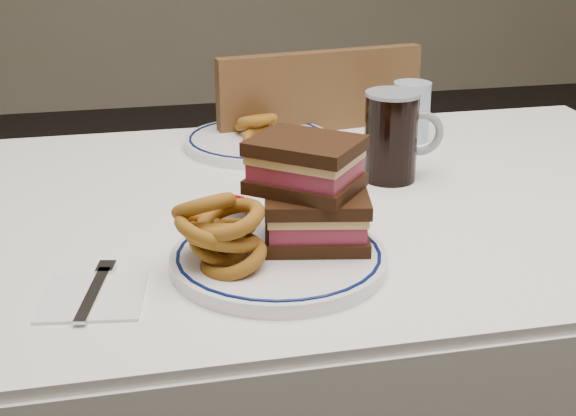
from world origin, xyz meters
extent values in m
cube|color=white|center=(0.00, 0.00, 0.73)|extent=(1.26, 0.86, 0.03)
cylinder|color=#452A16|center=(-0.54, 0.34, 0.35)|extent=(0.06, 0.06, 0.71)
cylinder|color=#452A16|center=(0.54, 0.34, 0.35)|extent=(0.06, 0.06, 0.71)
cube|color=white|center=(0.00, -0.43, 0.65)|extent=(1.26, 0.01, 0.17)
cube|color=white|center=(0.00, 0.43, 0.65)|extent=(1.26, 0.01, 0.17)
cube|color=#452A16|center=(0.03, 0.55, 0.43)|extent=(0.47, 0.47, 0.04)
cylinder|color=#452A16|center=(0.18, 0.75, 0.20)|extent=(0.04, 0.04, 0.41)
cylinder|color=#452A16|center=(0.23, 0.40, 0.20)|extent=(0.04, 0.04, 0.41)
cylinder|color=#452A16|center=(-0.17, 0.70, 0.20)|extent=(0.04, 0.04, 0.41)
cylinder|color=#452A16|center=(-0.12, 0.35, 0.20)|extent=(0.04, 0.04, 0.41)
cube|color=#452A16|center=(0.06, 0.36, 0.68)|extent=(0.42, 0.09, 0.46)
cylinder|color=white|center=(-0.15, -0.22, 0.76)|extent=(0.28, 0.28, 0.02)
torus|color=#0A154C|center=(-0.15, -0.22, 0.77)|extent=(0.26, 0.26, 0.01)
cube|color=black|center=(-0.09, -0.20, 0.78)|extent=(0.15, 0.13, 0.02)
cube|color=#A93149|center=(-0.09, -0.20, 0.80)|extent=(0.14, 0.12, 0.02)
cube|color=#DEB363|center=(-0.09, -0.20, 0.81)|extent=(0.14, 0.12, 0.01)
cube|color=black|center=(-0.09, -0.20, 0.83)|extent=(0.15, 0.13, 0.02)
cube|color=black|center=(-0.11, -0.18, 0.85)|extent=(0.17, 0.16, 0.02)
cube|color=#A93149|center=(-0.11, -0.18, 0.87)|extent=(0.16, 0.15, 0.02)
cube|color=#DEB363|center=(-0.11, -0.18, 0.88)|extent=(0.16, 0.16, 0.01)
cube|color=black|center=(-0.11, -0.18, 0.90)|extent=(0.17, 0.16, 0.02)
torus|color=#68340D|center=(-0.21, -0.25, 0.78)|extent=(0.09, 0.09, 0.05)
torus|color=#68340D|center=(-0.23, -0.22, 0.79)|extent=(0.08, 0.07, 0.05)
torus|color=#68340D|center=(-0.22, -0.23, 0.80)|extent=(0.10, 0.10, 0.06)
torus|color=#68340D|center=(-0.22, -0.21, 0.81)|extent=(0.10, 0.09, 0.05)
torus|color=#68340D|center=(-0.24, -0.24, 0.82)|extent=(0.08, 0.08, 0.05)
torus|color=#68340D|center=(-0.21, -0.23, 0.83)|extent=(0.09, 0.09, 0.04)
torus|color=#68340D|center=(-0.24, -0.21, 0.84)|extent=(0.09, 0.08, 0.07)
cylinder|color=silver|center=(-0.20, -0.12, 0.79)|extent=(0.06, 0.06, 0.03)
cylinder|color=#970206|center=(-0.20, -0.12, 0.80)|extent=(0.05, 0.05, 0.01)
cylinder|color=black|center=(0.10, 0.06, 0.82)|extent=(0.09, 0.09, 0.14)
cylinder|color=gray|center=(0.10, 0.06, 0.89)|extent=(0.09, 0.09, 0.01)
torus|color=gray|center=(0.15, 0.05, 0.83)|extent=(0.08, 0.02, 0.07)
cylinder|color=#A4BED4|center=(0.21, 0.26, 0.81)|extent=(0.07, 0.07, 0.11)
cylinder|color=white|center=(-0.08, 0.28, 0.76)|extent=(0.27, 0.27, 0.02)
torus|color=#0A154C|center=(-0.08, 0.28, 0.77)|extent=(0.26, 0.26, 0.01)
torus|color=#68340D|center=(-0.08, 0.25, 0.78)|extent=(0.08, 0.07, 0.04)
torus|color=#68340D|center=(-0.08, 0.31, 0.79)|extent=(0.08, 0.08, 0.05)
torus|color=#68340D|center=(-0.08, 0.30, 0.80)|extent=(0.08, 0.08, 0.04)
cube|color=white|center=(-0.38, -0.26, 0.75)|extent=(0.13, 0.13, 0.00)
cube|color=#ADADB2|center=(-0.38, -0.26, 0.76)|extent=(0.04, 0.14, 0.00)
cube|color=#ADADB2|center=(-0.36, -0.19, 0.76)|extent=(0.03, 0.04, 0.00)
camera|label=1|loc=(-0.33, -1.12, 1.20)|focal=50.00mm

